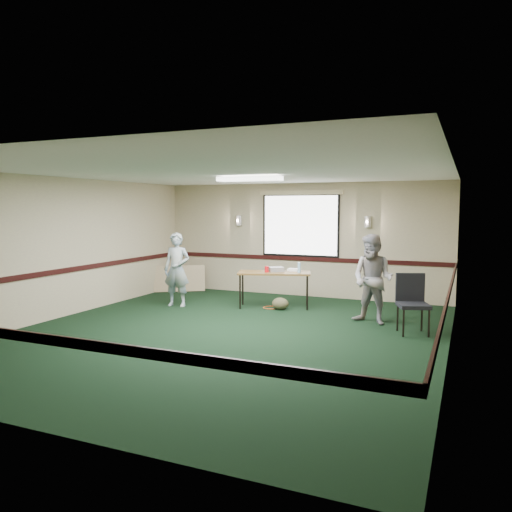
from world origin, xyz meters
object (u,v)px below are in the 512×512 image
at_px(person_left, 177,270).
at_px(person_right, 373,279).
at_px(projector, 276,269).
at_px(conference_chair, 412,298).
at_px(folding_table, 274,275).

xyz_separation_m(person_left, person_right, (4.17, -0.00, 0.03)).
bearing_deg(person_right, projector, 178.44).
distance_m(conference_chair, person_left, 4.92).
bearing_deg(folding_table, person_left, -179.16).
bearing_deg(person_left, folding_table, 10.62).
relative_size(conference_chair, person_right, 0.61).
bearing_deg(person_left, projector, 12.03).
bearing_deg(folding_table, projector, 53.47).
xyz_separation_m(folding_table, conference_chair, (2.92, -1.09, -0.12)).
bearing_deg(folding_table, conference_chair, -38.61).
bearing_deg(person_left, person_right, -8.39).
relative_size(projector, person_right, 0.18).
bearing_deg(conference_chair, folding_table, 138.99).
xyz_separation_m(folding_table, person_right, (2.19, -0.68, 0.11)).
distance_m(folding_table, conference_chair, 3.12).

